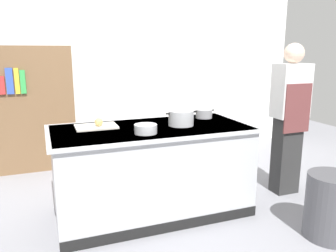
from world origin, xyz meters
TOP-DOWN VIEW (x-y plane):
  - ground_plane at (0.00, 0.00)m, footprint 10.00×10.00m
  - back_wall at (0.00, 2.10)m, footprint 6.40×0.12m
  - counter_island at (0.00, -0.00)m, footprint 1.98×0.98m
  - cutting_board at (-0.51, 0.18)m, footprint 0.40×0.28m
  - onion at (-0.49, 0.14)m, footprint 0.08×0.08m
  - stock_pot at (0.31, -0.02)m, footprint 0.32×0.26m
  - sauce_pan at (0.69, 0.24)m, footprint 0.25×0.18m
  - mixing_bowl at (-0.13, -0.22)m, footprint 0.21×0.21m
  - trash_bin at (1.34, -1.02)m, footprint 0.45×0.45m
  - person_chef at (1.62, -0.07)m, footprint 0.38×0.25m
  - bookshelf at (-1.13, 1.80)m, footprint 1.10×0.31m

SIDE VIEW (x-z plane):
  - ground_plane at x=0.00m, z-range 0.00..0.00m
  - trash_bin at x=1.34m, z-range 0.00..0.59m
  - counter_island at x=0.00m, z-range 0.02..0.92m
  - bookshelf at x=-1.13m, z-range 0.00..1.70m
  - cutting_board at x=-0.51m, z-range 0.90..0.92m
  - person_chef at x=1.62m, z-range 0.05..1.77m
  - mixing_bowl at x=-0.13m, z-range 0.90..0.98m
  - sauce_pan at x=0.69m, z-range 0.90..1.00m
  - onion at x=-0.49m, z-range 0.92..1.00m
  - stock_pot at x=0.31m, z-range 0.90..1.05m
  - back_wall at x=0.00m, z-range 0.00..3.00m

